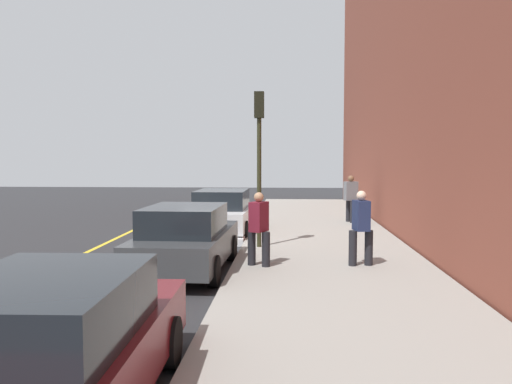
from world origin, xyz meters
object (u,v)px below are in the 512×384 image
parked_car_charcoal (186,239)px  parked_car_white (223,212)px  rolling_suitcase (355,216)px  pedestrian_grey_coat (351,197)px  pedestrian_navy_coat (361,226)px  parked_car_maroon (52,350)px  pedestrian_burgundy_coat (259,227)px  traffic_light_pole (259,142)px

parked_car_charcoal → parked_car_white: bearing=-1.3°
rolling_suitcase → pedestrian_grey_coat: bearing=15.6°
pedestrian_navy_coat → pedestrian_grey_coat: bearing=-5.0°
pedestrian_grey_coat → parked_car_maroon: bearing=163.2°
pedestrian_navy_coat → rolling_suitcase: 7.66m
parked_car_charcoal → pedestrian_burgundy_coat: 1.66m
pedestrian_burgundy_coat → pedestrian_grey_coat: bearing=-20.1°
parked_car_charcoal → parked_car_white: same height
parked_car_maroon → rolling_suitcase: 15.50m
parked_car_white → traffic_light_pole: bearing=-156.1°
pedestrian_grey_coat → traffic_light_pole: (-5.65, 3.14, 1.91)m
pedestrian_grey_coat → rolling_suitcase: pedestrian_grey_coat is taller
pedestrian_burgundy_coat → rolling_suitcase: (7.76, -3.13, -0.61)m
parked_car_charcoal → pedestrian_grey_coat: size_ratio=2.53×
parked_car_charcoal → pedestrian_burgundy_coat: pedestrian_burgundy_coat is taller
pedestrian_navy_coat → traffic_light_pole: bearing=45.5°
traffic_light_pole → rolling_suitcase: size_ratio=4.63×
parked_car_charcoal → pedestrian_navy_coat: size_ratio=2.62×
traffic_light_pole → rolling_suitcase: bearing=-32.1°
parked_car_white → traffic_light_pole: (-3.11, -1.38, 2.24)m
pedestrian_burgundy_coat → pedestrian_grey_coat: 8.75m
pedestrian_navy_coat → rolling_suitcase: size_ratio=1.87×
pedestrian_grey_coat → traffic_light_pole: size_ratio=0.42×
pedestrian_navy_coat → traffic_light_pole: traffic_light_pole is taller
parked_car_white → pedestrian_navy_coat: size_ratio=2.57×
pedestrian_burgundy_coat → traffic_light_pole: traffic_light_pole is taller
parked_car_charcoal → rolling_suitcase: size_ratio=4.90×
parked_car_charcoal → parked_car_white: 5.76m
rolling_suitcase → parked_car_charcoal: bearing=148.7°
parked_car_white → pedestrian_burgundy_coat: (-5.67, -1.51, 0.28)m
parked_car_white → pedestrian_navy_coat: bearing=-145.3°
parked_car_maroon → rolling_suitcase: size_ratio=5.05×
parked_car_white → parked_car_charcoal: bearing=178.7°
parked_car_white → pedestrian_navy_coat: pedestrian_navy_coat is taller
pedestrian_navy_coat → traffic_light_pole: size_ratio=0.40×
pedestrian_navy_coat → parked_car_maroon: bearing=151.5°
pedestrian_grey_coat → rolling_suitcase: 0.81m
pedestrian_grey_coat → traffic_light_pole: bearing=151.0°
parked_car_charcoal → pedestrian_grey_coat: (8.31, -4.64, 0.33)m
parked_car_white → pedestrian_burgundy_coat: size_ratio=2.62×
parked_car_maroon → pedestrian_navy_coat: size_ratio=2.70×
parked_car_white → pedestrian_burgundy_coat: 5.88m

